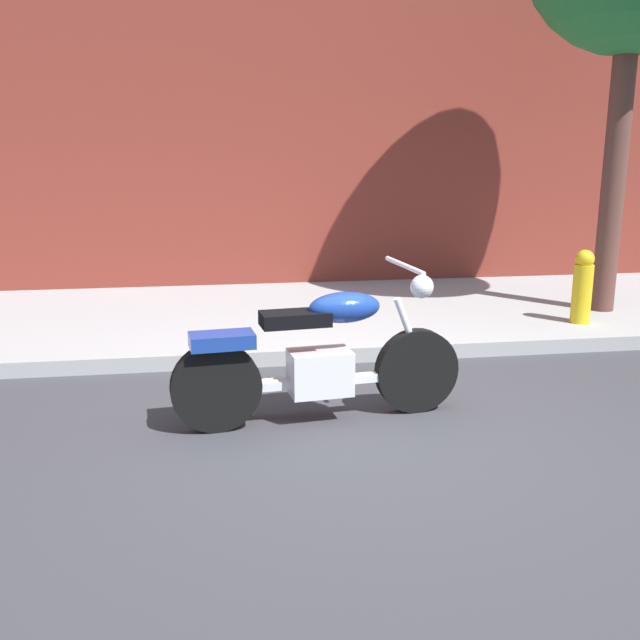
{
  "coord_description": "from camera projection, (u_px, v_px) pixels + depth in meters",
  "views": [
    {
      "loc": [
        -1.02,
        -4.58,
        1.95
      ],
      "look_at": [
        -0.27,
        0.28,
        0.75
      ],
      "focal_mm": 40.5,
      "sensor_mm": 36.0,
      "label": 1
    }
  ],
  "objects": [
    {
      "name": "sidewalk",
      "position": [
        303.0,
        316.0,
        8.14
      ],
      "size": [
        23.12,
        3.28,
        0.14
      ],
      "primitive_type": "cube",
      "color": "#9E9E9E",
      "rests_on": "ground"
    },
    {
      "name": "fire_hydrant",
      "position": [
        582.0,
        293.0,
        7.47
      ],
      "size": [
        0.2,
        0.2,
        0.91
      ],
      "color": "gold",
      "rests_on": "ground"
    },
    {
      "name": "motorcycle",
      "position": [
        320.0,
        358.0,
        5.14
      ],
      "size": [
        2.12,
        0.7,
        1.13
      ],
      "color": "black",
      "rests_on": "ground"
    },
    {
      "name": "ground_plane",
      "position": [
        364.0,
        433.0,
        5.01
      ],
      "size": [
        60.0,
        60.0,
        0.0
      ],
      "primitive_type": "plane",
      "color": "#38383D"
    }
  ]
}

